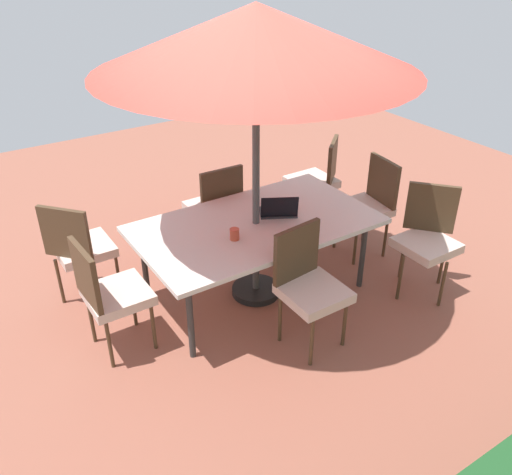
# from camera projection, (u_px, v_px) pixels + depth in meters

# --- Properties ---
(ground_plane) EXTENTS (10.00, 10.00, 0.02)m
(ground_plane) POSITION_uv_depth(u_px,v_px,m) (256.00, 293.00, 4.97)
(ground_plane) COLOR #935442
(dining_table) EXTENTS (2.04, 1.16, 0.73)m
(dining_table) POSITION_uv_depth(u_px,v_px,m) (256.00, 227.00, 4.61)
(dining_table) COLOR silver
(dining_table) RESTS_ON ground_plane
(patio_umbrella) EXTENTS (2.43, 2.43, 2.47)m
(patio_umbrella) POSITION_uv_depth(u_px,v_px,m) (256.00, 39.00, 3.84)
(patio_umbrella) COLOR #4C4C4C
(patio_umbrella) RESTS_ON ground_plane
(chair_west) EXTENTS (0.49, 0.48, 0.98)m
(chair_west) POSITION_uv_depth(u_px,v_px,m) (369.00, 202.00, 5.33)
(chair_west) COLOR beige
(chair_west) RESTS_ON ground_plane
(chair_northwest) EXTENTS (0.59, 0.58, 0.98)m
(chair_northwest) POSITION_uv_depth(u_px,v_px,m) (427.00, 235.00, 4.76)
(chair_northwest) COLOR beige
(chair_northwest) RESTS_ON ground_plane
(chair_east) EXTENTS (0.47, 0.46, 0.98)m
(chair_east) POSITION_uv_depth(u_px,v_px,m) (109.00, 291.00, 4.04)
(chair_east) COLOR beige
(chair_east) RESTS_ON ground_plane
(chair_south) EXTENTS (0.46, 0.47, 0.98)m
(chair_south) POSITION_uv_depth(u_px,v_px,m) (216.00, 205.00, 5.28)
(chair_south) COLOR beige
(chair_south) RESTS_ON ground_plane
(chair_southeast) EXTENTS (0.59, 0.58, 0.98)m
(chair_southeast) POSITION_uv_depth(u_px,v_px,m) (79.00, 246.00, 4.61)
(chair_southeast) COLOR beige
(chair_southeast) RESTS_ON ground_plane
(chair_north) EXTENTS (0.47, 0.48, 0.98)m
(chair_north) POSITION_uv_depth(u_px,v_px,m) (309.00, 283.00, 4.14)
(chair_north) COLOR beige
(chair_north) RESTS_ON ground_plane
(chair_southwest) EXTENTS (0.59, 0.59, 0.98)m
(chair_southwest) POSITION_uv_depth(u_px,v_px,m) (317.00, 177.00, 5.86)
(chair_southwest) COLOR beige
(chair_southwest) RESTS_ON ground_plane
(laptop) EXTENTS (0.40, 0.37, 0.21)m
(laptop) POSITION_uv_depth(u_px,v_px,m) (279.00, 210.00, 4.68)
(laptop) COLOR #2D2D33
(laptop) RESTS_ON dining_table
(cup) EXTENTS (0.08, 0.08, 0.09)m
(cup) POSITION_uv_depth(u_px,v_px,m) (235.00, 234.00, 4.33)
(cup) COLOR #CC4C33
(cup) RESTS_ON dining_table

